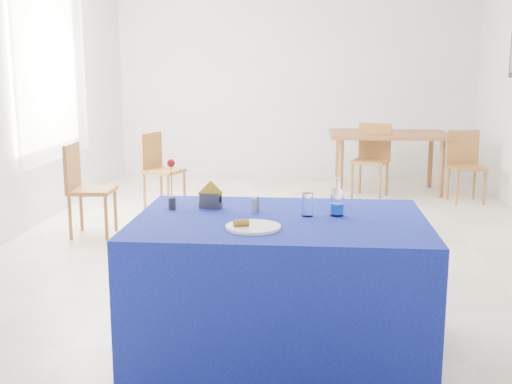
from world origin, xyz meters
TOP-DOWN VIEW (x-y plane):
  - floor at (0.00, 0.00)m, footprint 7.00×7.00m
  - room_shell at (0.00, 0.00)m, footprint 7.00×7.00m
  - window_pane at (-2.47, 0.80)m, footprint 0.04×1.50m
  - curtain at (-2.40, 0.80)m, footprint 0.04×1.75m
  - plate at (-0.05, -2.46)m, footprint 0.29×0.29m
  - drinking_glass at (0.22, -2.16)m, footprint 0.06×0.06m
  - salt_shaker at (-0.08, -2.11)m, footprint 0.03×0.03m
  - pepper_shaker at (-0.07, -2.06)m, footprint 0.03×0.03m
  - blue_table at (0.07, -2.22)m, footprint 1.60×1.10m
  - water_bottle at (0.38, -2.13)m, footprint 0.08×0.08m
  - napkin_holder at (-0.35, -2.01)m, footprint 0.15×0.08m
  - rose_vase at (-0.56, -2.06)m, footprint 0.05×0.05m
  - oak_table at (1.20, 2.45)m, footprint 1.46×0.95m
  - chair_bg_left at (0.98, 2.17)m, footprint 0.51×0.51m
  - chair_bg_right at (2.04, 1.97)m, footprint 0.42×0.42m
  - chair_win_a at (-1.87, 0.07)m, footprint 0.41×0.41m
  - chair_win_b at (-1.47, 1.36)m, footprint 0.48×0.48m
  - banana_pieces at (-0.11, -2.48)m, footprint 0.09×0.06m

SIDE VIEW (x-z plane):
  - floor at x=0.00m, z-range 0.00..0.00m
  - blue_table at x=0.07m, z-range 0.00..0.76m
  - chair_bg_right at x=2.04m, z-range 0.06..0.89m
  - chair_win_b at x=-1.47m, z-range 0.06..0.90m
  - chair_win_a at x=-1.87m, z-range 0.07..0.94m
  - chair_bg_left at x=0.98m, z-range 0.07..0.95m
  - oak_table at x=1.20m, z-range 0.30..1.06m
  - plate at x=-0.05m, z-range 0.76..0.77m
  - banana_pieces at x=-0.11m, z-range 0.77..0.81m
  - salt_shaker at x=-0.08m, z-range 0.76..0.84m
  - pepper_shaker at x=-0.07m, z-range 0.76..0.84m
  - napkin_holder at x=-0.35m, z-range 0.73..0.89m
  - drinking_glass at x=0.22m, z-range 0.76..0.89m
  - water_bottle at x=0.38m, z-range 0.72..0.94m
  - rose_vase at x=-0.56m, z-range 0.75..1.05m
  - window_pane at x=-2.47m, z-range 0.75..2.35m
  - curtain at x=-2.40m, z-range 0.62..2.48m
  - room_shell at x=0.00m, z-range -1.75..5.25m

